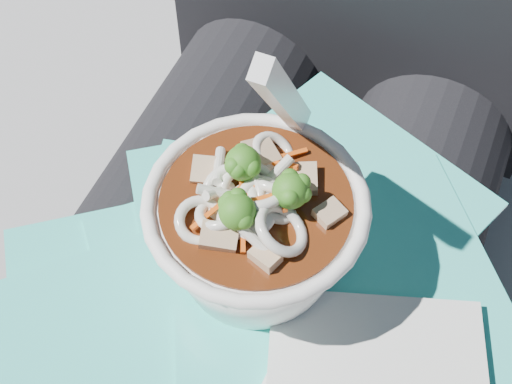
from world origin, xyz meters
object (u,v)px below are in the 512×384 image
at_px(person_body, 289,199).
at_px(plastic_bag, 252,291).
at_px(stone_ledge, 296,306).
at_px(udon_bowl, 256,225).
at_px(lap, 245,308).

height_order(person_body, plastic_bag, person_body).
distance_m(stone_ledge, udon_bowl, 0.46).
bearing_deg(lap, stone_ledge, 90.00).
bearing_deg(udon_bowl, lap, 161.34).
xyz_separation_m(stone_ledge, person_body, (-0.00, -0.06, 0.32)).
xyz_separation_m(plastic_bag, udon_bowl, (-0.00, 0.02, 0.06)).
relative_size(stone_ledge, plastic_bag, 2.46).
distance_m(lap, plastic_bag, 0.08).
relative_size(stone_ledge, lap, 2.08).
bearing_deg(plastic_bag, stone_ledge, 95.24).
bearing_deg(stone_ledge, udon_bowl, -85.77).
bearing_deg(plastic_bag, lap, 126.99).
bearing_deg(lap, udon_bowl, -18.66).
height_order(lap, udon_bowl, udon_bowl).
bearing_deg(lap, plastic_bag, -53.01).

